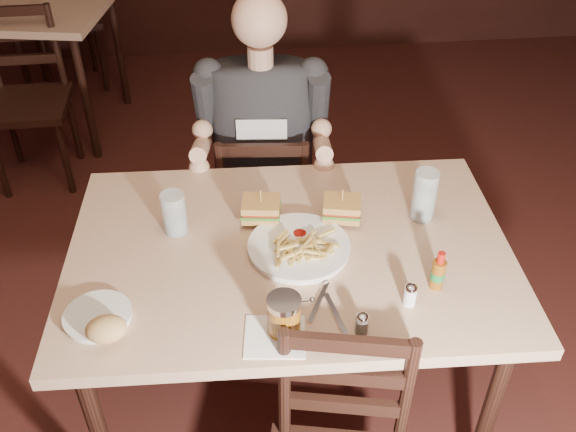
{
  "coord_description": "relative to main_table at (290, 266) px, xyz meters",
  "views": [
    {
      "loc": [
        -0.06,
        -1.09,
        2.01
      ],
      "look_at": [
        0.1,
        0.38,
        0.85
      ],
      "focal_mm": 40.0,
      "sensor_mm": 36.0,
      "label": 1
    }
  ],
  "objects": [
    {
      "name": "fork",
      "position": [
        0.05,
        -0.23,
        0.08
      ],
      "size": [
        0.08,
        0.15,
        0.0
      ],
      "primitive_type": "cube",
      "rotation": [
        0.0,
        0.0,
        -0.45
      ],
      "color": "silver",
      "rests_on": "napkin"
    },
    {
      "name": "sandwich_right",
      "position": [
        0.17,
        0.11,
        0.14
      ],
      "size": [
        0.13,
        0.11,
        0.1
      ],
      "primitive_type": null,
      "rotation": [
        0.0,
        0.0,
        -0.2
      ],
      "color": "#C08E44",
      "rests_on": "dinner_plate"
    },
    {
      "name": "fries_pile",
      "position": [
        0.02,
        -0.03,
        0.11
      ],
      "size": [
        0.24,
        0.17,
        0.04
      ],
      "primitive_type": null,
      "rotation": [
        0.0,
        0.0,
        -0.04
      ],
      "color": "tan",
      "rests_on": "dinner_plate"
    },
    {
      "name": "glass_left",
      "position": [
        -0.33,
        0.12,
        0.14
      ],
      "size": [
        0.08,
        0.08,
        0.13
      ],
      "primitive_type": "cylinder",
      "rotation": [
        0.0,
        0.0,
        -0.04
      ],
      "color": "silver",
      "rests_on": "main_table"
    },
    {
      "name": "chair_far",
      "position": [
        -0.03,
        0.68,
        -0.29
      ],
      "size": [
        0.41,
        0.45,
        0.82
      ],
      "primitive_type": null,
      "rotation": [
        0.0,
        0.0,
        3.05
      ],
      "color": "black",
      "rests_on": "ground"
    },
    {
      "name": "side_plate",
      "position": [
        -0.53,
        -0.23,
        0.08
      ],
      "size": [
        0.18,
        0.18,
        0.01
      ],
      "primitive_type": "cylinder",
      "rotation": [
        0.0,
        0.0,
        -0.04
      ],
      "color": "white",
      "rests_on": "main_table"
    },
    {
      "name": "syrup_dispenser",
      "position": [
        -0.05,
        -0.32,
        0.13
      ],
      "size": [
        0.09,
        0.09,
        0.11
      ],
      "primitive_type": null,
      "rotation": [
        0.0,
        0.0,
        -0.04
      ],
      "color": "brown",
      "rests_on": "main_table"
    },
    {
      "name": "dinner_plate",
      "position": [
        0.03,
        -0.02,
        0.08
      ],
      "size": [
        0.3,
        0.3,
        0.02
      ],
      "primitive_type": "cylinder",
      "rotation": [
        0.0,
        0.0,
        -0.04
      ],
      "color": "white",
      "rests_on": "main_table"
    },
    {
      "name": "knife",
      "position": [
        0.1,
        -0.31,
        0.08
      ],
      "size": [
        0.05,
        0.21,
        0.01
      ],
      "primitive_type": "cube",
      "rotation": [
        0.0,
        0.0,
        0.19
      ],
      "color": "silver",
      "rests_on": "napkin"
    },
    {
      "name": "glass_right",
      "position": [
        0.42,
        0.1,
        0.16
      ],
      "size": [
        0.08,
        0.08,
        0.17
      ],
      "primitive_type": "cylinder",
      "rotation": [
        0.0,
        0.0,
        -0.04
      ],
      "color": "silver",
      "rests_on": "main_table"
    },
    {
      "name": "napkin",
      "position": [
        -0.08,
        -0.34,
        0.08
      ],
      "size": [
        0.17,
        0.16,
        0.0
      ],
      "primitive_type": "cube",
      "rotation": [
        0.0,
        0.0,
        -0.11
      ],
      "color": "white",
      "rests_on": "main_table"
    },
    {
      "name": "bg_chair_far",
      "position": [
        -1.17,
        2.72,
        -0.24
      ],
      "size": [
        0.56,
        0.58,
        0.92
      ],
      "primitive_type": null,
      "rotation": [
        0.0,
        0.0,
        3.49
      ],
      "color": "black",
      "rests_on": "ground"
    },
    {
      "name": "sandwich_left",
      "position": [
        -0.07,
        0.14,
        0.14
      ],
      "size": [
        0.13,
        0.11,
        0.1
      ],
      "primitive_type": null,
      "rotation": [
        0.0,
        0.0,
        -0.13
      ],
      "color": "#C08E44",
      "rests_on": "dinner_plate"
    },
    {
      "name": "pepper_shaker",
      "position": [
        0.14,
        -0.34,
        0.1
      ],
      "size": [
        0.03,
        0.03,
        0.06
      ],
      "primitive_type": null,
      "rotation": [
        0.0,
        0.0,
        -0.04
      ],
      "color": "#38332D",
      "rests_on": "main_table"
    },
    {
      "name": "bg_table",
      "position": [
        -1.17,
        2.17,
        -0.02
      ],
      "size": [
        0.93,
        0.93,
        0.77
      ],
      "rotation": [
        0.0,
        0.0,
        -0.18
      ],
      "color": "tan",
      "rests_on": "ground"
    },
    {
      "name": "hot_sauce",
      "position": [
        0.38,
        -0.2,
        0.13
      ],
      "size": [
        0.04,
        0.04,
        0.12
      ],
      "primitive_type": null,
      "rotation": [
        0.0,
        0.0,
        -0.04
      ],
      "color": "brown",
      "rests_on": "main_table"
    },
    {
      "name": "diner",
      "position": [
        -0.03,
        0.63,
        0.17
      ],
      "size": [
        0.54,
        0.44,
        0.88
      ],
      "primitive_type": null,
      "rotation": [
        0.0,
        0.0,
        -0.09
      ],
      "color": "#27282B",
      "rests_on": "chair_far"
    },
    {
      "name": "bg_chair_near",
      "position": [
        -1.17,
        1.62,
        -0.25
      ],
      "size": [
        0.42,
        0.46,
        0.89
      ],
      "primitive_type": null,
      "rotation": [
        0.0,
        0.0,
        0.02
      ],
      "color": "black",
      "rests_on": "ground"
    },
    {
      "name": "ketchup_dollop",
      "position": [
        0.03,
        0.04,
        0.1
      ],
      "size": [
        0.04,
        0.04,
        0.01
      ],
      "primitive_type": "ellipsoid",
      "rotation": [
        0.0,
        0.0,
        -0.04
      ],
      "color": "maroon",
      "rests_on": "dinner_plate"
    },
    {
      "name": "salt_shaker",
      "position": [
        0.29,
        -0.26,
        0.11
      ],
      "size": [
        0.04,
        0.04,
        0.06
      ],
      "primitive_type": null,
      "rotation": [
        0.0,
        0.0,
        -0.04
      ],
      "color": "white",
      "rests_on": "main_table"
    },
    {
      "name": "room_shell",
      "position": [
        -0.1,
        -0.33,
        0.7
      ],
      "size": [
        7.0,
        7.0,
        7.0
      ],
      "color": "black",
      "rests_on": "ground"
    },
    {
      "name": "main_table",
      "position": [
        0.0,
        0.0,
        0.0
      ],
      "size": [
        1.33,
        0.91,
        0.77
      ],
      "rotation": [
        0.0,
        0.0,
        -0.04
      ],
      "color": "tan",
      "rests_on": "ground"
    },
    {
      "name": "bread_roll",
      "position": [
        -0.49,
        -0.31,
        0.12
      ],
      "size": [
        0.11,
        0.09,
        0.06
      ],
      "primitive_type": "ellipsoid",
      "rotation": [
        0.0,
        0.0,
        -0.04
      ],
      "color": "tan",
      "rests_on": "side_plate"
    }
  ]
}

